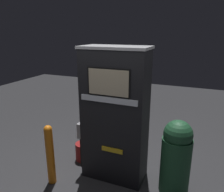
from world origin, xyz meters
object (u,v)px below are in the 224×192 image
(trash_bin, at_px, (176,156))
(squeegee_bucket, at_px, (83,151))
(safety_bollard, at_px, (50,153))
(gas_pump, at_px, (115,115))

(trash_bin, bearing_deg, squeegee_bucket, 173.21)
(safety_bollard, bearing_deg, gas_pump, 33.75)
(safety_bollard, xyz_separation_m, trash_bin, (1.81, 0.56, 0.07))
(trash_bin, bearing_deg, safety_bollard, -162.86)
(gas_pump, height_order, safety_bollard, gas_pump)
(safety_bollard, xyz_separation_m, squeegee_bucket, (0.14, 0.76, -0.35))
(gas_pump, bearing_deg, squeegee_bucket, 164.94)
(safety_bollard, bearing_deg, trash_bin, 17.14)
(gas_pump, distance_m, squeegee_bucket, 1.16)
(gas_pump, height_order, squeegee_bucket, gas_pump)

